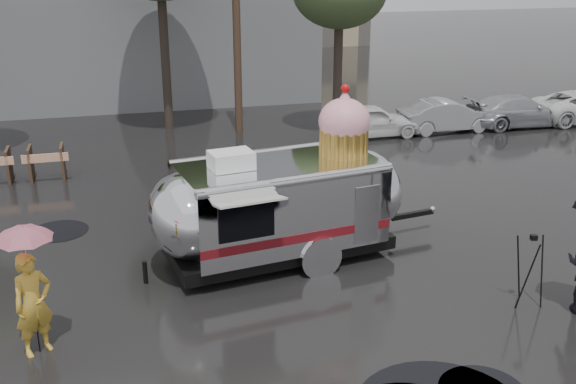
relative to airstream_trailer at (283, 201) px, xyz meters
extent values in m
plane|color=black|center=(-1.33, -2.93, -1.34)|extent=(120.00, 120.00, 0.00)
cylinder|color=black|center=(-4.89, 2.82, -1.34)|extent=(1.40, 1.40, 0.01)
cylinder|color=#473323|center=(1.17, 11.07, 3.16)|extent=(0.28, 0.28, 9.00)
cylinder|color=#382D26|center=(-1.33, 12.07, 2.03)|extent=(0.32, 0.32, 6.75)
cylinder|color=#382D26|center=(4.67, 10.07, 1.36)|extent=(0.32, 0.32, 5.40)
cube|color=#473323|center=(-6.43, 7.07, -0.84)|extent=(0.08, 0.80, 1.00)
cube|color=#473323|center=(-5.83, 7.07, -0.84)|extent=(0.08, 0.80, 1.00)
cube|color=#473323|center=(-4.93, 7.07, -0.84)|extent=(0.08, 0.80, 1.00)
cube|color=#E5590C|center=(-5.38, 6.69, -0.59)|extent=(1.30, 0.04, 0.25)
imported|color=silver|center=(5.67, 9.07, -0.64)|extent=(4.00, 1.80, 1.40)
imported|color=#B2B2B7|center=(8.67, 9.07, -0.64)|extent=(4.00, 1.80, 1.40)
imported|color=#B2B2B7|center=(11.67, 9.07, -0.62)|extent=(4.20, 1.80, 1.44)
cube|color=silver|center=(-0.09, -0.01, 0.00)|extent=(4.50, 2.82, 1.72)
ellipsoid|color=silver|center=(1.99, 0.31, 0.00)|extent=(1.76, 2.40, 1.72)
ellipsoid|color=silver|center=(-2.17, -0.33, 0.00)|extent=(1.76, 2.40, 1.72)
cube|color=black|center=(-0.09, -0.01, -1.01)|extent=(5.02, 2.62, 0.29)
cylinder|color=black|center=(0.53, -0.91, -1.01)|extent=(0.69, 0.31, 0.67)
cylinder|color=black|center=(0.23, 1.04, -1.01)|extent=(0.69, 0.31, 0.67)
cylinder|color=silver|center=(0.56, -1.04, -0.96)|extent=(0.92, 0.23, 0.92)
cube|color=black|center=(3.32, 0.52, -0.86)|extent=(1.15, 0.29, 0.11)
sphere|color=silver|center=(3.89, 0.60, -0.82)|extent=(0.17, 0.17, 0.15)
cylinder|color=black|center=(-3.02, -0.46, -1.10)|extent=(0.11, 0.11, 0.48)
cube|color=#5E0F15|center=(0.08, -1.09, -0.43)|extent=(4.17, 0.67, 0.19)
cube|color=#5E0F15|center=(-0.26, 1.08, -0.43)|extent=(4.17, 0.67, 0.19)
cube|color=black|center=(-1.06, -1.28, 0.14)|extent=(1.14, 0.20, 0.77)
cube|color=#B1ADA3|center=(-1.02, -1.51, 0.62)|extent=(1.40, 0.67, 0.14)
cube|color=silver|center=(1.59, -0.87, -0.15)|extent=(0.57, 0.12, 1.24)
cube|color=white|center=(-1.13, -0.17, 1.05)|extent=(0.95, 0.75, 0.36)
cylinder|color=gold|center=(1.43, 0.23, 1.15)|extent=(1.14, 1.14, 0.57)
ellipsoid|color=#F8A8B2|center=(1.43, 0.23, 1.61)|extent=(1.27, 1.27, 1.00)
cone|color=#F8A8B2|center=(1.43, 0.23, 2.10)|extent=(0.55, 0.55, 0.38)
sphere|color=red|center=(1.43, 0.23, 2.31)|extent=(0.22, 0.22, 0.19)
imported|color=gold|center=(-4.93, -2.54, -0.44)|extent=(0.78, 0.71, 1.81)
imported|color=pink|center=(-4.93, -2.54, 0.60)|extent=(1.15, 1.15, 0.78)
cylinder|color=black|center=(-4.93, -2.54, -0.52)|extent=(0.02, 0.02, 1.65)
cylinder|color=black|center=(4.23, -3.27, -0.66)|extent=(0.08, 0.32, 1.39)
cylinder|color=black|center=(3.90, -2.99, -0.66)|extent=(0.31, 0.13, 1.39)
cylinder|color=black|center=(3.82, -3.41, -0.66)|extent=(0.25, 0.22, 1.39)
cube|color=black|center=(3.98, -3.22, 0.05)|extent=(0.13, 0.12, 0.10)
camera|label=1|loc=(-3.38, -13.12, 5.09)|focal=42.00mm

